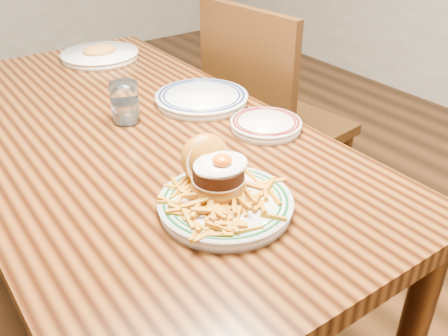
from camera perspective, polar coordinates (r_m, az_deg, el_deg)
floor at (r=1.85m, az=-8.79°, el=-16.96°), size 6.00×6.00×0.00m
table at (r=1.43m, az=-10.87°, el=1.16°), size 0.85×1.60×0.75m
chair_right at (r=1.96m, az=5.10°, el=5.45°), size 0.50×0.50×0.97m
main_plate at (r=1.03m, az=-0.23°, el=-2.73°), size 0.28×0.30×0.14m
side_plate at (r=1.36m, az=4.80°, el=5.01°), size 0.19×0.20×0.03m
rear_plate at (r=1.52m, az=-2.57°, el=8.01°), size 0.28×0.28×0.03m
water_glass at (r=1.42m, az=-11.22°, el=7.07°), size 0.08×0.08×0.12m
far_plate at (r=1.97m, az=-14.00°, el=12.47°), size 0.29×0.29×0.05m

